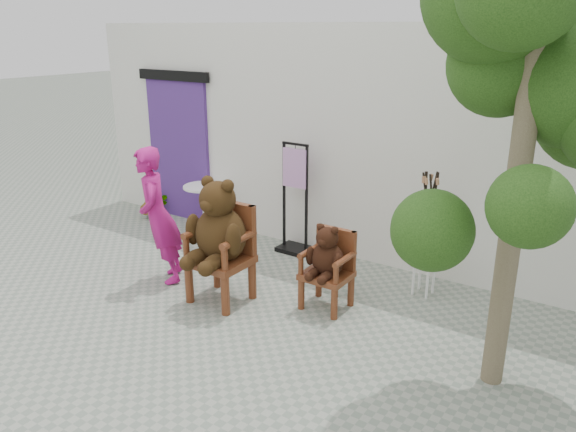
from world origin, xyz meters
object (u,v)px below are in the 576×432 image
(person, at_px, (158,216))
(display_stand, at_px, (295,211))
(cafe_table, at_px, (204,203))
(tree, at_px, (555,63))
(chair_big, at_px, (219,234))
(chair_small, at_px, (328,260))
(stool_bucket, at_px, (426,242))

(person, distance_m, display_stand, 1.89)
(display_stand, bearing_deg, cafe_table, -177.44)
(display_stand, xyz_separation_m, tree, (3.19, -1.37, 2.10))
(chair_big, height_order, person, person)
(chair_small, relative_size, person, 0.59)
(chair_small, bearing_deg, stool_bucket, 49.07)
(stool_bucket, bearing_deg, person, -153.11)
(chair_small, height_order, display_stand, display_stand)
(stool_bucket, bearing_deg, cafe_table, 176.73)
(chair_big, height_order, display_stand, display_stand)
(chair_small, relative_size, stool_bucket, 0.66)
(person, bearing_deg, cafe_table, 161.74)
(chair_small, bearing_deg, display_stand, 135.76)
(person, height_order, stool_bucket, person)
(person, height_order, display_stand, person)
(chair_big, height_order, stool_bucket, stool_bucket)
(chair_small, bearing_deg, chair_big, -153.89)
(stool_bucket, xyz_separation_m, tree, (1.24, -1.10, 2.05))
(chair_big, bearing_deg, person, 179.96)
(chair_big, height_order, cafe_table, chair_big)
(cafe_table, distance_m, tree, 5.44)
(person, xyz_separation_m, tree, (4.02, 0.31, 1.87))
(chair_small, bearing_deg, cafe_table, 158.56)
(cafe_table, bearing_deg, chair_small, -21.44)
(cafe_table, relative_size, tree, 0.19)
(chair_small, bearing_deg, tree, -6.16)
(chair_big, distance_m, tree, 3.63)
(chair_small, xyz_separation_m, tree, (2.01, -0.22, 2.13))
(tree, bearing_deg, person, -175.62)
(chair_big, distance_m, person, 0.94)
(display_stand, relative_size, stool_bucket, 1.04)
(tree, bearing_deg, display_stand, 156.80)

